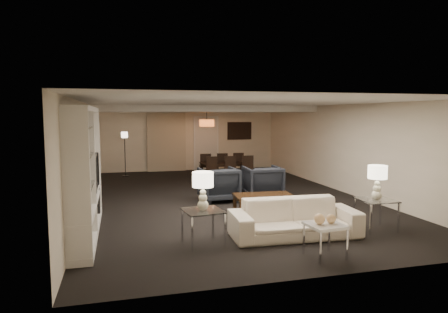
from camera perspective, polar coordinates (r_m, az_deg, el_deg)
name	(u,v)px	position (r m, az deg, el deg)	size (l,w,h in m)	color
floor	(224,197)	(10.82, 0.00, -5.80)	(11.00, 11.00, 0.00)	black
ceiling	(224,104)	(10.59, 0.00, 7.55)	(7.00, 11.00, 0.02)	silver
wall_back	(189,139)	(16.00, -5.05, 2.53)	(7.00, 0.02, 2.50)	beige
wall_front	(329,187)	(5.54, 14.75, -4.21)	(7.00, 0.02, 2.50)	beige
wall_left	(86,154)	(10.31, -19.15, 0.31)	(0.02, 11.00, 2.50)	beige
wall_right	(341,148)	(12.01, 16.36, 1.16)	(0.02, 11.00, 2.50)	beige
ceiling_soffit	(198,109)	(14.00, -3.69, 6.75)	(7.00, 4.00, 0.20)	silver
curtains	(166,141)	(15.79, -8.22, 2.26)	(1.50, 0.12, 2.40)	beige
door	(206,144)	(16.11, -2.57, 1.86)	(0.90, 0.05, 2.10)	silver
painting	(239,131)	(16.43, 2.21, 3.68)	(0.95, 0.04, 0.65)	#142D38
media_unit	(86,172)	(7.73, -19.15, -2.05)	(0.38, 3.40, 2.35)	white
pendant_light	(207,123)	(14.07, -2.48, 4.80)	(0.52, 0.52, 0.24)	#D8591E
sofa	(295,218)	(7.44, 10.06, -8.68)	(2.32, 0.91, 0.68)	beige
coffee_table	(264,205)	(8.90, 5.69, -6.91)	(1.27, 0.74, 0.46)	black
armchair_left	(219,184)	(10.28, -0.77, -3.98)	(0.92, 0.95, 0.86)	black
armchair_right	(263,182)	(10.63, 5.52, -3.68)	(0.92, 0.95, 0.86)	black
side_table_left	(203,227)	(6.93, -3.00, -10.05)	(0.64, 0.64, 0.59)	silver
side_table_right	(376,215)	(8.30, 20.87, -7.75)	(0.64, 0.64, 0.59)	white
table_lamp_left	(203,191)	(6.79, -3.03, -4.97)	(0.36, 0.36, 0.66)	white
table_lamp_right	(377,182)	(8.18, 21.04, -3.48)	(0.36, 0.36, 0.66)	white
marble_table	(325,241)	(6.52, 14.20, -11.56)	(0.53, 0.53, 0.53)	silver
gold_gourd_a	(319,219)	(6.38, 13.48, -8.67)	(0.17, 0.17, 0.17)	#ECBB7D
gold_gourd_b	(331,219)	(6.48, 15.06, -8.59)	(0.15, 0.15, 0.15)	tan
television	(90,172)	(8.25, -18.66, -2.16)	(0.15, 1.18, 0.68)	black
vase_blue	(82,181)	(6.88, -19.67, -3.29)	(0.16, 0.16, 0.17)	#24299F
vase_amber	(81,149)	(6.96, -19.73, 1.03)	(0.18, 0.18, 0.19)	#CA8743
floor_speaker	(96,190)	(8.91, -17.79, -4.63)	(0.13, 0.13, 1.23)	black
dining_table	(226,171)	(13.62, 0.32, -2.12)	(1.65, 0.92, 0.58)	black
chair_nl	(213,170)	(12.83, -1.51, -1.99)	(0.40, 0.40, 0.86)	black
chair_nm	(231,170)	(12.98, 1.07, -1.90)	(0.40, 0.40, 0.86)	black
chair_nr	(249,169)	(13.15, 3.58, -1.80)	(0.40, 0.40, 0.86)	black
chair_fl	(205,165)	(14.09, -2.73, -1.28)	(0.40, 0.40, 0.86)	black
chair_fm	(221,165)	(14.22, -0.37, -1.20)	(0.40, 0.40, 0.86)	black
chair_fr	(238,164)	(14.38, 1.95, -1.12)	(0.40, 0.40, 0.86)	black
floor_lamp	(125,154)	(14.77, -13.96, 0.33)	(0.23, 0.23, 1.60)	black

